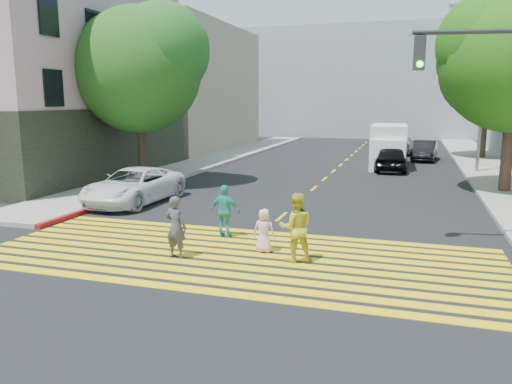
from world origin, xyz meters
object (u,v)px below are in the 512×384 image
at_px(silver_car, 402,145).
at_px(pedestrian_child, 264,231).
at_px(tree_left, 140,63).
at_px(dark_car_near, 391,157).
at_px(pedestrian_man, 176,227).
at_px(white_sedan, 134,186).
at_px(white_van, 388,147).
at_px(tree_right_far, 490,66).
at_px(pedestrian_extra, 225,211).
at_px(pedestrian_woman, 296,227).
at_px(dark_car_parked, 425,151).

bearing_deg(silver_car, pedestrian_child, 88.59).
relative_size(tree_left, dark_car_near, 1.89).
bearing_deg(pedestrian_man, white_sedan, -41.45).
relative_size(pedestrian_child, white_van, 0.22).
bearing_deg(tree_left, pedestrian_man, -56.57).
height_order(tree_left, tree_right_far, tree_right_far).
bearing_deg(pedestrian_child, tree_right_far, -107.80).
bearing_deg(white_sedan, white_van, 60.15).
relative_size(pedestrian_child, pedestrian_extra, 0.76).
bearing_deg(tree_left, pedestrian_woman, -44.45).
bearing_deg(dark_car_parked, pedestrian_woman, -92.73).
height_order(white_sedan, silver_car, white_sedan).
distance_m(tree_left, pedestrian_extra, 11.70).
bearing_deg(pedestrian_child, pedestrian_man, 29.75).
bearing_deg(tree_right_far, pedestrian_woman, -106.08).
xyz_separation_m(pedestrian_child, silver_car, (2.91, 27.25, 0.08)).
height_order(tree_right_far, pedestrian_woman, tree_right_far).
xyz_separation_m(white_sedan, dark_car_parked, (11.25, 18.53, -0.01)).
bearing_deg(dark_car_parked, tree_right_far, 32.28).
height_order(pedestrian_woman, white_van, white_van).
xyz_separation_m(pedestrian_child, dark_car_parked, (4.50, 23.29, 0.08)).
bearing_deg(pedestrian_man, tree_left, -46.89).
bearing_deg(silver_car, white_sedan, 71.43).
bearing_deg(pedestrian_man, pedestrian_woman, -158.49).
distance_m(tree_left, pedestrian_woman, 14.35).
xyz_separation_m(tree_right_far, silver_car, (-5.48, 2.00, -5.60)).
relative_size(tree_left, white_sedan, 1.72).
xyz_separation_m(pedestrian_child, dark_car_near, (2.55, 17.52, 0.17)).
height_order(pedestrian_woman, dark_car_parked, pedestrian_woman).
xyz_separation_m(tree_left, dark_car_near, (11.22, 8.55, -4.95)).
bearing_deg(pedestrian_extra, pedestrian_child, 144.56).
bearing_deg(white_sedan, pedestrian_child, -32.54).
bearing_deg(pedestrian_child, pedestrian_woman, 153.70).
xyz_separation_m(pedestrian_man, pedestrian_woman, (2.99, 0.63, 0.06)).
bearing_deg(tree_right_far, pedestrian_child, -108.40).
bearing_deg(pedestrian_woman, tree_left, -64.66).
distance_m(dark_car_near, silver_car, 9.74).
relative_size(tree_right_far, dark_car_parked, 2.27).
distance_m(dark_car_near, white_van, 1.54).
height_order(pedestrian_child, dark_car_near, dark_car_near).
bearing_deg(silver_car, dark_car_parked, 116.47).
bearing_deg(tree_right_far, tree_left, -136.36).
height_order(pedestrian_man, pedestrian_child, pedestrian_man).
distance_m(pedestrian_man, silver_car, 28.79).
bearing_deg(white_sedan, pedestrian_extra, -32.16).
distance_m(pedestrian_man, pedestrian_extra, 2.30).
bearing_deg(pedestrian_extra, tree_right_far, -111.35).
bearing_deg(white_sedan, pedestrian_man, -48.48).
distance_m(pedestrian_man, dark_car_near, 19.19).
bearing_deg(dark_car_parked, pedestrian_man, -99.24).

